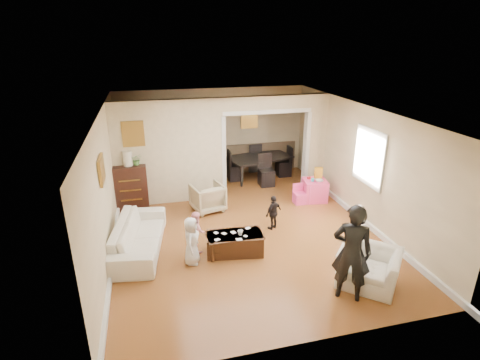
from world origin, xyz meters
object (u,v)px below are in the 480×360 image
object	(u,v)px
armchair_back	(208,197)
dresser	(131,187)
coffee_cup	(240,233)
adult_person	(352,253)
coffee_table	(235,243)
child_kneel_a	(192,241)
play_table	(315,190)
armchair_front	(369,267)
cyan_cup	(313,180)
child_toddler	(273,212)
sofa	(139,236)
table_lamp	(128,158)
dining_table	(260,167)
child_kneel_b	(196,231)

from	to	relation	value
armchair_back	dresser	world-z (taller)	dresser
coffee_cup	adult_person	size ratio (longest dim) A/B	0.06
coffee_table	child_kneel_a	bearing A→B (deg)	-169.99
coffee_table	adult_person	distance (m)	2.37
play_table	child_kneel_a	bearing A→B (deg)	-148.36
armchair_back	armchair_front	distance (m)	4.16
cyan_cup	child_toddler	size ratio (longest dim) A/B	0.10
coffee_cup	child_kneel_a	distance (m)	0.96
play_table	child_kneel_a	size ratio (longest dim) A/B	0.61
cyan_cup	child_kneel_a	bearing A→B (deg)	-148.21
adult_person	child_kneel_a	bearing A→B (deg)	-2.65
sofa	child_toddler	distance (m)	2.87
dresser	table_lamp	world-z (taller)	table_lamp
adult_person	child_toddler	distance (m)	2.57
dresser	dining_table	distance (m)	3.88
coffee_table	coffee_cup	distance (m)	0.27
coffee_table	adult_person	xyz separation A→B (m)	(1.47, -1.75, 0.63)
table_lamp	child_toddler	xyz separation A→B (m)	(3.03, -1.90, -0.88)
armchair_front	coffee_table	xyz separation A→B (m)	(-1.99, 1.50, -0.12)
sofa	table_lamp	world-z (taller)	table_lamp
coffee_cup	child_kneel_b	bearing A→B (deg)	156.37
sofa	coffee_cup	world-z (taller)	sofa
child_toddler	table_lamp	bearing A→B (deg)	-63.26
dresser	table_lamp	bearing A→B (deg)	0.00
armchair_front	cyan_cup	world-z (taller)	armchair_front
armchair_back	adult_person	xyz separation A→B (m)	(1.67, -3.79, 0.50)
coffee_cup	coffee_table	bearing A→B (deg)	153.43
child_kneel_b	sofa	bearing A→B (deg)	65.76
dresser	armchair_front	bearing A→B (deg)	-46.31
cyan_cup	dining_table	bearing A→B (deg)	111.90
armchair_front	cyan_cup	bearing A→B (deg)	123.64
play_table	dining_table	size ratio (longest dim) A/B	0.31
sofa	dining_table	distance (m)	4.83
table_lamp	child_kneel_b	bearing A→B (deg)	-61.50
armchair_front	cyan_cup	distance (m)	3.46
armchair_back	sofa	bearing A→B (deg)	28.61
sofa	adult_person	world-z (taller)	adult_person
cyan_cup	dresser	bearing A→B (deg)	170.64
play_table	cyan_cup	world-z (taller)	cyan_cup
sofa	play_table	distance (m)	4.61
child_toddler	child_kneel_b	bearing A→B (deg)	-16.70
sofa	child_toddler	world-z (taller)	child_toddler
armchair_front	coffee_cup	world-z (taller)	armchair_front
table_lamp	dining_table	size ratio (longest dim) A/B	0.19
child_kneel_a	child_toddler	world-z (taller)	child_kneel_a
armchair_front	dresser	xyz separation A→B (m)	(-3.97, 4.15, 0.23)
coffee_table	coffee_cup	world-z (taller)	coffee_cup
dresser	coffee_cup	world-z (taller)	dresser
coffee_table	coffee_cup	bearing A→B (deg)	-26.57
play_table	child_kneel_b	xyz separation A→B (m)	(-3.28, -1.67, 0.14)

